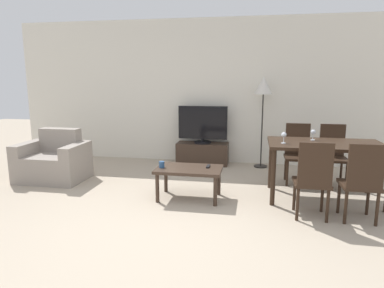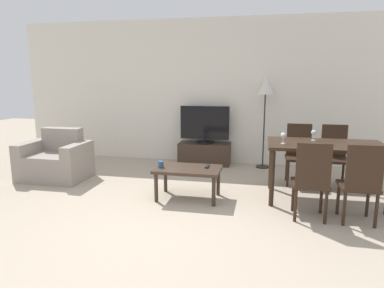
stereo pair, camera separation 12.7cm
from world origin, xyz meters
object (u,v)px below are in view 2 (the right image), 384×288
object	(u,v)px
tv_stand	(204,154)
coffee_table	(188,172)
remote_primary	(207,166)
wine_glass_center	(283,136)
tv	(205,125)
floor_lamp	(265,90)
dining_chair_near	(311,178)
dining_chair_far	(334,153)
armchair	(56,161)
cup_white_near	(161,164)
wine_glass_left	(314,133)
dining_chair_near_right	(361,181)
dining_table	(326,150)
dining_chair_far_left	(299,152)

from	to	relation	value
tv_stand	coffee_table	xyz separation A→B (m)	(0.11, -1.93, 0.17)
remote_primary	wine_glass_center	world-z (taller)	wine_glass_center
tv	floor_lamp	world-z (taller)	floor_lamp
coffee_table	dining_chair_near	size ratio (longest dim) A/B	0.95
dining_chair_far	floor_lamp	size ratio (longest dim) A/B	0.56
armchair	wine_glass_center	world-z (taller)	wine_glass_center
dining_chair_far	remote_primary	world-z (taller)	dining_chair_far
cup_white_near	remote_primary	bearing A→B (deg)	12.83
coffee_table	wine_glass_center	distance (m)	1.33
remote_primary	wine_glass_center	size ratio (longest dim) A/B	1.03
armchair	wine_glass_left	size ratio (longest dim) A/B	6.94
dining_chair_far	cup_white_near	distance (m)	2.63
coffee_table	dining_chair_near_right	world-z (taller)	dining_chair_near_right
tv_stand	dining_table	size ratio (longest dim) A/B	0.66
tv_stand	floor_lamp	xyz separation A→B (m)	(1.08, -0.03, 1.20)
dining_chair_near	dining_chair_far_left	bearing A→B (deg)	90.00
cup_white_near	dining_chair_far_left	bearing A→B (deg)	30.25
dining_table	dining_chair_far_left	size ratio (longest dim) A/B	1.61
tv_stand	dining_chair_far_left	xyz separation A→B (m)	(1.62, -0.88, 0.29)
tv_stand	dining_chair_far	bearing A→B (deg)	-22.46
dining_chair_near_right	cup_white_near	distance (m)	2.42
tv	dining_chair_near	xyz separation A→B (m)	(1.62, -2.35, -0.25)
dining_chair_far	dining_table	bearing A→B (deg)	-109.26
dining_chair_far	wine_glass_center	xyz separation A→B (m)	(-0.81, -0.87, 0.37)
dining_chair_far	dining_chair_near_right	distance (m)	1.47
floor_lamp	cup_white_near	distance (m)	2.54
armchair	wine_glass_center	xyz separation A→B (m)	(3.51, -0.31, 0.58)
coffee_table	dining_table	distance (m)	1.82
tv	dining_chair_far_left	xyz separation A→B (m)	(1.62, -0.88, -0.25)
armchair	dining_chair_near	distance (m)	3.91
cup_white_near	wine_glass_center	world-z (taller)	wine_glass_center
dining_chair_far	cup_white_near	xyz separation A→B (m)	(-2.39, -1.09, -0.03)
remote_primary	dining_chair_near	bearing A→B (deg)	-22.15
dining_chair_far_left	cup_white_near	xyz separation A→B (m)	(-1.87, -1.09, -0.03)
armchair	dining_chair_near_right	xyz separation A→B (m)	(4.32, -0.91, 0.20)
cup_white_near	tv	bearing A→B (deg)	82.67
tv_stand	tv	xyz separation A→B (m)	(0.00, -0.00, 0.55)
tv	dining_table	xyz separation A→B (m)	(1.88, -1.61, -0.07)
tv_stand	remote_primary	world-z (taller)	remote_primary
armchair	tv_stand	world-z (taller)	armchair
remote_primary	cup_white_near	distance (m)	0.62
armchair	coffee_table	size ratio (longest dim) A/B	1.17
coffee_table	wine_glass_left	world-z (taller)	wine_glass_left
tv_stand	dining_chair_near	bearing A→B (deg)	-55.44
wine_glass_left	dining_chair_far_left	bearing A→B (deg)	102.29
floor_lamp	wine_glass_center	xyz separation A→B (m)	(0.24, -1.72, -0.53)
tv	remote_primary	world-z (taller)	tv
tv_stand	cup_white_near	size ratio (longest dim) A/B	11.60
dining_chair_far_left	dining_chair_far	bearing A→B (deg)	0.00
tv	remote_primary	size ratio (longest dim) A/B	6.10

